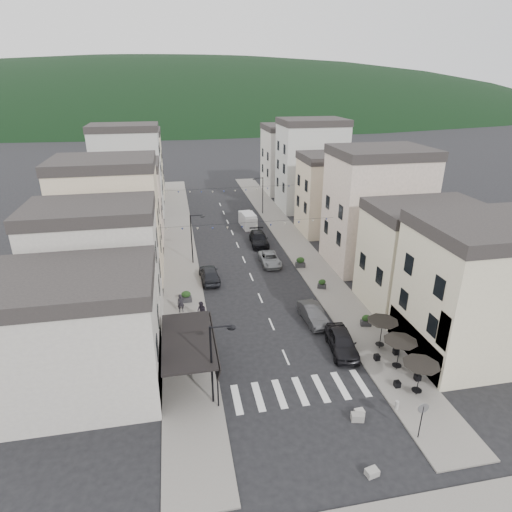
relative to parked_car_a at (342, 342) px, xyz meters
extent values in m
plane|color=black|center=(-4.60, -6.00, -0.84)|extent=(700.00, 700.00, 0.00)
cube|color=slate|center=(-12.10, 26.00, -0.78)|extent=(4.00, 76.00, 0.12)
cube|color=slate|center=(2.90, 26.00, -0.78)|extent=(4.00, 76.00, 0.12)
ellipsoid|color=black|center=(-4.60, 294.00, -0.84)|extent=(640.00, 360.00, 70.00)
cube|color=#AFA9A0|center=(-20.10, -1.00, 3.16)|extent=(12.00, 8.00, 8.00)
cube|color=beige|center=(9.90, -2.00, 4.16)|extent=(10.00, 8.00, 10.00)
cube|color=black|center=(-12.10, -1.00, 2.36)|extent=(3.60, 7.50, 0.15)
cube|color=black|center=(-10.30, -1.00, 1.86)|extent=(0.34, 7.50, 0.99)
cylinder|color=black|center=(-10.40, -4.50, 0.76)|extent=(0.10, 0.10, 3.20)
cylinder|color=black|center=(-10.40, 2.50, 0.76)|extent=(0.10, 0.10, 3.20)
cube|color=#AFA9A0|center=(-19.10, 8.00, 4.16)|extent=(10.00, 7.00, 10.00)
cube|color=#262323|center=(-19.10, 8.00, 9.66)|extent=(10.20, 7.14, 1.00)
cube|color=beige|center=(-19.10, 18.00, 5.16)|extent=(10.00, 8.00, 12.00)
cube|color=#262323|center=(-19.10, 18.00, 11.66)|extent=(10.20, 8.16, 1.00)
cube|color=#B0A18F|center=(-19.10, 30.00, 3.91)|extent=(10.00, 8.00, 9.50)
cube|color=#262323|center=(-19.10, 30.00, 9.16)|extent=(10.20, 8.16, 1.00)
cube|color=#B4B5AF|center=(-19.10, 42.00, 5.66)|extent=(10.00, 7.00, 13.00)
cube|color=#262323|center=(-19.10, 42.00, 12.66)|extent=(10.20, 7.14, 1.00)
cube|color=beige|center=(-19.10, 54.00, 4.66)|extent=(10.00, 9.00, 11.00)
cube|color=#262323|center=(-19.10, 54.00, 10.66)|extent=(10.20, 9.18, 1.00)
cube|color=beige|center=(9.90, 6.00, 3.66)|extent=(10.00, 7.00, 9.00)
cube|color=#262323|center=(9.90, 6.00, 8.66)|extent=(10.20, 7.14, 1.00)
cube|color=#B0A18F|center=(9.90, 16.00, 5.41)|extent=(10.00, 8.00, 12.50)
cube|color=#262323|center=(9.90, 16.00, 12.16)|extent=(10.20, 8.16, 1.00)
cube|color=beige|center=(9.90, 28.00, 4.16)|extent=(10.00, 7.00, 10.00)
cube|color=#262323|center=(9.90, 28.00, 9.66)|extent=(10.20, 7.14, 1.00)
cube|color=#B4B5AF|center=(9.90, 40.00, 5.91)|extent=(10.00, 8.00, 13.50)
cube|color=#262323|center=(9.90, 40.00, 13.16)|extent=(10.20, 8.16, 1.00)
cube|color=#AFA9A0|center=(9.90, 52.00, 4.91)|extent=(10.00, 9.00, 11.50)
cube|color=#262323|center=(9.90, 52.00, 11.16)|extent=(10.20, 9.18, 1.00)
cylinder|color=black|center=(3.10, -6.00, 0.43)|extent=(0.06, 0.06, 2.30)
cone|color=black|center=(3.10, -6.00, 1.53)|extent=(2.50, 2.50, 0.55)
cylinder|color=black|center=(3.10, -6.00, -0.35)|extent=(0.70, 0.70, 0.04)
cylinder|color=black|center=(3.10, -3.20, 0.43)|extent=(0.06, 0.06, 2.30)
cone|color=black|center=(3.10, -3.20, 1.53)|extent=(2.50, 2.50, 0.55)
cylinder|color=black|center=(3.10, -3.20, -0.35)|extent=(0.70, 0.70, 0.04)
cylinder|color=black|center=(3.10, -0.40, 0.43)|extent=(0.06, 0.06, 2.30)
cone|color=black|center=(3.10, -0.40, 1.53)|extent=(2.50, 2.50, 0.55)
cylinder|color=black|center=(3.10, -0.40, -0.35)|extent=(0.70, 0.70, 0.04)
cylinder|color=black|center=(-10.70, -4.00, 2.16)|extent=(0.14, 0.14, 6.00)
cylinder|color=black|center=(-10.00, -4.00, 5.06)|extent=(1.40, 0.10, 0.10)
cylinder|color=black|center=(-9.35, -4.00, 4.91)|extent=(0.56, 0.56, 0.08)
cylinder|color=black|center=(-10.70, 20.00, 2.16)|extent=(0.14, 0.14, 6.00)
cylinder|color=black|center=(-10.00, 20.00, 5.06)|extent=(1.40, 0.10, 0.10)
cylinder|color=black|center=(-9.35, 20.00, 4.91)|extent=(0.56, 0.56, 0.08)
cylinder|color=black|center=(1.50, 38.00, 2.16)|extent=(0.14, 0.14, 6.00)
cylinder|color=black|center=(0.80, 38.00, 5.06)|extent=(1.40, 0.10, 0.10)
cylinder|color=black|center=(0.15, 38.00, 4.91)|extent=(0.56, 0.56, 0.08)
cylinder|color=black|center=(1.20, -9.50, 0.41)|extent=(0.07, 0.07, 2.50)
cylinder|color=slate|center=(1.20, -9.50, 1.51)|extent=(0.70, 0.04, 0.70)
cylinder|color=gray|center=(-10.30, 0.00, -0.42)|extent=(0.26, 0.26, 0.60)
cylinder|color=gray|center=(-10.30, 3.00, -0.42)|extent=(0.26, 0.26, 0.60)
cylinder|color=gray|center=(1.10, 2.00, -0.42)|extent=(0.26, 0.26, 0.60)
cylinder|color=gray|center=(1.10, -7.00, -0.42)|extent=(0.26, 0.26, 0.60)
cylinder|color=black|center=(-4.60, 16.00, 5.16)|extent=(19.00, 0.02, 0.02)
cone|color=beige|center=(-13.31, 16.00, 4.97)|extent=(0.28, 0.28, 0.24)
cone|color=navy|center=(-11.72, 16.00, 4.89)|extent=(0.28, 0.28, 0.24)
cone|color=beige|center=(-10.14, 16.00, 4.81)|extent=(0.28, 0.28, 0.24)
cone|color=navy|center=(-8.56, 16.00, 4.74)|extent=(0.28, 0.28, 0.24)
cone|color=beige|center=(-6.97, 16.00, 4.70)|extent=(0.28, 0.28, 0.24)
cone|color=navy|center=(-5.39, 16.00, 4.67)|extent=(0.28, 0.28, 0.24)
cone|color=beige|center=(-3.81, 16.00, 4.67)|extent=(0.28, 0.28, 0.24)
cone|color=navy|center=(-2.22, 16.00, 4.70)|extent=(0.28, 0.28, 0.24)
cone|color=beige|center=(-0.64, 16.00, 4.74)|extent=(0.28, 0.28, 0.24)
cone|color=navy|center=(0.94, 16.00, 4.81)|extent=(0.28, 0.28, 0.24)
cone|color=beige|center=(2.53, 16.00, 4.89)|extent=(0.28, 0.28, 0.24)
cone|color=navy|center=(4.11, 16.00, 4.97)|extent=(0.28, 0.28, 0.24)
cylinder|color=black|center=(-4.60, 32.00, 5.16)|extent=(19.00, 0.02, 0.02)
cone|color=beige|center=(-13.31, 32.00, 4.97)|extent=(0.28, 0.28, 0.24)
cone|color=navy|center=(-11.72, 32.00, 4.89)|extent=(0.28, 0.28, 0.24)
cone|color=beige|center=(-10.14, 32.00, 4.81)|extent=(0.28, 0.28, 0.24)
cone|color=navy|center=(-8.56, 32.00, 4.74)|extent=(0.28, 0.28, 0.24)
cone|color=beige|center=(-6.97, 32.00, 4.70)|extent=(0.28, 0.28, 0.24)
cone|color=navy|center=(-5.39, 32.00, 4.67)|extent=(0.28, 0.28, 0.24)
cone|color=beige|center=(-3.81, 32.00, 4.67)|extent=(0.28, 0.28, 0.24)
cone|color=navy|center=(-2.22, 32.00, 4.70)|extent=(0.28, 0.28, 0.24)
cone|color=beige|center=(-0.64, 32.00, 4.74)|extent=(0.28, 0.28, 0.24)
cone|color=navy|center=(0.94, 32.00, 4.81)|extent=(0.28, 0.28, 0.24)
cone|color=beige|center=(2.53, 32.00, 4.89)|extent=(0.28, 0.28, 0.24)
cone|color=navy|center=(4.11, 32.00, 4.97)|extent=(0.28, 0.28, 0.24)
imported|color=black|center=(0.00, 0.00, 0.00)|extent=(2.56, 5.13, 1.68)
imported|color=#333336|center=(-0.84, 4.78, -0.10)|extent=(1.84, 4.57, 1.48)
imported|color=gray|center=(-1.80, 18.08, -0.19)|extent=(2.19, 4.71, 1.31)
imported|color=black|center=(-1.80, 24.65, -0.06)|extent=(2.52, 5.53, 1.57)
imported|color=black|center=(-9.20, 14.88, -0.02)|extent=(2.17, 4.91, 1.64)
cube|color=silver|center=(-1.96, 32.24, 0.10)|extent=(2.12, 4.62, 1.88)
cube|color=silver|center=(-1.92, 31.68, 1.08)|extent=(1.96, 3.12, 0.47)
cylinder|color=black|center=(-2.58, 30.50, -0.51)|extent=(0.28, 0.67, 0.66)
cylinder|color=black|center=(-1.09, 30.61, -0.51)|extent=(0.28, 0.67, 0.66)
cylinder|color=black|center=(-2.84, 33.87, -0.51)|extent=(0.28, 0.67, 0.66)
cylinder|color=black|center=(-1.34, 33.98, -0.51)|extent=(0.28, 0.67, 0.66)
imported|color=black|center=(-12.42, 8.58, 0.17)|extent=(0.70, 0.51, 1.77)
imported|color=black|center=(-10.65, 6.57, 0.23)|extent=(1.16, 1.16, 1.90)
cube|color=gray|center=(-1.80, -7.37, -0.59)|extent=(0.89, 0.67, 0.50)
cube|color=#9A9692|center=(-1.51, -7.00, -0.62)|extent=(0.62, 0.48, 0.45)
cube|color=gray|center=(-2.68, -11.38, -0.64)|extent=(0.79, 0.63, 0.40)
cube|color=#2C2C2E|center=(-10.60, 2.48, -0.44)|extent=(1.23, 0.89, 0.55)
ellipsoid|color=black|center=(-10.60, 2.48, 0.17)|extent=(0.98, 0.62, 0.71)
cube|color=#29282B|center=(-11.88, 10.42, -0.46)|extent=(1.07, 0.63, 0.52)
ellipsoid|color=black|center=(-11.88, 10.42, 0.11)|extent=(0.91, 0.58, 0.66)
cube|color=#2A2A2C|center=(3.47, 3.04, -0.49)|extent=(1.02, 0.71, 0.46)
ellipsoid|color=black|center=(3.47, 3.04, 0.02)|extent=(0.82, 0.52, 0.59)
cube|color=#2A2A2D|center=(2.07, 10.71, -0.50)|extent=(1.01, 0.81, 0.44)
ellipsoid|color=black|center=(2.07, 10.71, -0.01)|extent=(0.78, 0.49, 0.57)
cube|color=#2F3032|center=(1.40, 16.34, -0.45)|extent=(1.14, 0.70, 0.54)
ellipsoid|color=black|center=(1.40, 16.34, 0.15)|extent=(0.95, 0.61, 0.69)
camera|label=1|loc=(-12.24, -27.00, 19.42)|focal=30.00mm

